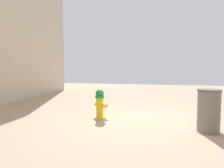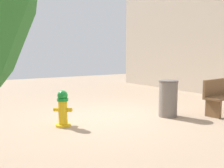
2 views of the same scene
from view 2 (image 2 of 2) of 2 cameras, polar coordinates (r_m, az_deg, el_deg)
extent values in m
plane|color=tan|center=(6.71, -1.69, -7.29)|extent=(23.40, 23.40, 0.00)
cylinder|color=gold|center=(5.96, -10.76, -8.94)|extent=(0.34, 0.34, 0.05)
cylinder|color=gold|center=(5.89, -10.82, -6.23)|extent=(0.20, 0.20, 0.53)
cylinder|color=#198C33|center=(5.83, -10.88, -3.40)|extent=(0.25, 0.25, 0.06)
sphere|color=#198C33|center=(5.82, -10.90, -2.50)|extent=(0.23, 0.23, 0.23)
cylinder|color=gold|center=(5.92, -12.19, -5.56)|extent=(0.16, 0.15, 0.09)
cylinder|color=gold|center=(5.84, -9.46, -5.68)|extent=(0.16, 0.15, 0.09)
cylinder|color=gold|center=(6.04, -10.39, -5.68)|extent=(0.18, 0.18, 0.12)
cube|color=brown|center=(7.12, 21.51, -5.10)|extent=(0.14, 0.40, 0.45)
cube|color=brown|center=(7.71, 22.83, -0.49)|extent=(1.66, 0.23, 0.44)
cylinder|color=slate|center=(6.84, 12.32, -3.31)|extent=(0.48, 0.48, 0.90)
cylinder|color=#5B5551|center=(6.78, 12.41, 0.62)|extent=(0.50, 0.50, 0.04)
camera|label=1|loc=(3.85, 60.18, 0.51)|focal=34.29mm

